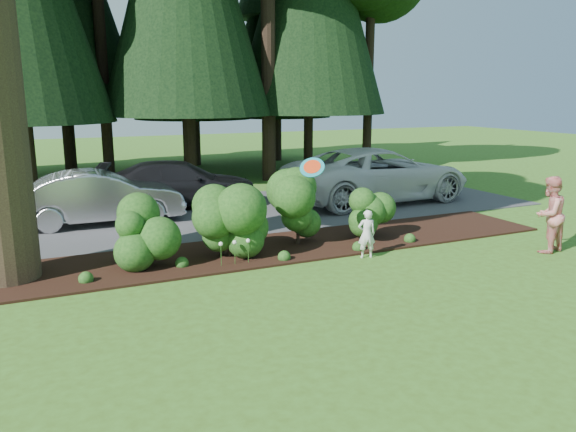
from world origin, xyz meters
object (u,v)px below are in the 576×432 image
object	(u,v)px
car_dark_suv	(180,184)
adult	(549,215)
frisbee	(312,167)
car_silver_wagon	(100,197)
child	(367,234)
car_white_suv	(377,175)

from	to	relation	value
car_dark_suv	adult	size ratio (longest dim) A/B	2.82
frisbee	car_silver_wagon	bearing A→B (deg)	123.31
car_dark_suv	adult	world-z (taller)	adult
car_dark_suv	child	distance (m)	7.65
child	car_white_suv	bearing A→B (deg)	-109.67
car_white_suv	adult	bearing A→B (deg)	178.36
adult	frisbee	bearing A→B (deg)	-27.16
car_dark_suv	frisbee	bearing A→B (deg)	-158.64
car_dark_suv	adult	bearing A→B (deg)	-131.25
car_white_suv	child	size ratio (longest dim) A/B	5.91
car_silver_wagon	car_white_suv	bearing A→B (deg)	-91.57
frisbee	child	bearing A→B (deg)	-12.14
car_dark_suv	frisbee	size ratio (longest dim) A/B	8.18
car_silver_wagon	adult	size ratio (longest dim) A/B	2.54
car_silver_wagon	car_dark_suv	distance (m)	2.99
car_silver_wagon	frisbee	size ratio (longest dim) A/B	7.35
car_silver_wagon	car_dark_suv	bearing A→B (deg)	-59.05
adult	car_silver_wagon	bearing A→B (deg)	-49.04
car_silver_wagon	car_white_suv	world-z (taller)	car_white_suv
car_silver_wagon	car_white_suv	size ratio (longest dim) A/B	0.70
car_white_suv	frisbee	distance (m)	7.30
car_white_suv	frisbee	size ratio (longest dim) A/B	10.57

